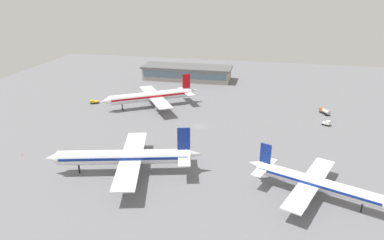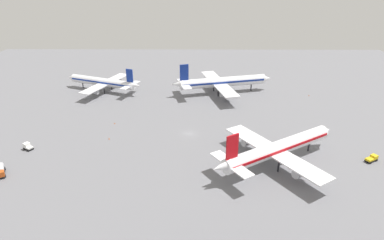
{
  "view_description": "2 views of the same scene",
  "coord_description": "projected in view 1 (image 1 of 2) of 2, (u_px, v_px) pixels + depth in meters",
  "views": [
    {
      "loc": [
        -27.89,
        144.5,
        60.02
      ],
      "look_at": [
        3.4,
        -1.42,
        2.12
      ],
      "focal_mm": 33.52,
      "sensor_mm": 36.0,
      "label": 1
    },
    {
      "loc": [
        2.34,
        -113.48,
        57.33
      ],
      "look_at": [
        1.21,
        6.38,
        2.72
      ],
      "focal_mm": 31.27,
      "sensor_mm": 36.0,
      "label": 2
    }
  ],
  "objects": [
    {
      "name": "fuel_truck",
      "position": [
        325.0,
        111.0,
        172.96
      ],
      "size": [
        4.65,
        6.45,
        2.5
      ],
      "rotation": [
        0.0,
        0.0,
        5.21
      ],
      "color": "black",
      "rests_on": "ground"
    },
    {
      "name": "airplane_taxiing",
      "position": [
        126.0,
        157.0,
        118.45
      ],
      "size": [
        51.47,
        42.0,
        15.88
      ],
      "rotation": [
        0.0,
        0.0,
        0.25
      ],
      "color": "white",
      "rests_on": "ground"
    },
    {
      "name": "ground",
      "position": [
        199.0,
        126.0,
        158.88
      ],
      "size": [
        288.0,
        288.0,
        0.0
      ],
      "primitive_type": "plane",
      "color": "slate"
    },
    {
      "name": "terminal_building",
      "position": [
        187.0,
        73.0,
        232.8
      ],
      "size": [
        57.64,
        18.75,
        8.88
      ],
      "color": "#9E9993",
      "rests_on": "ground"
    },
    {
      "name": "pushback_tractor",
      "position": [
        94.0,
        102.0,
        187.88
      ],
      "size": [
        4.75,
        3.89,
        1.9
      ],
      "rotation": [
        0.0,
        0.0,
        0.54
      ],
      "color": "black",
      "rests_on": "ground"
    },
    {
      "name": "safety_cone_far_side",
      "position": [
        22.0,
        154.0,
        132.23
      ],
      "size": [
        0.44,
        0.44,
        0.6
      ],
      "primitive_type": "cone",
      "color": "#EA590C",
      "rests_on": "ground"
    },
    {
      "name": "airplane_at_gate",
      "position": [
        152.0,
        96.0,
        181.77
      ],
      "size": [
        44.58,
        37.51,
        15.39
      ],
      "rotation": [
        0.0,
        0.0,
        0.57
      ],
      "color": "white",
      "rests_on": "ground"
    },
    {
      "name": "baggage_tug",
      "position": [
        327.0,
        123.0,
        159.17
      ],
      "size": [
        3.74,
        3.47,
        2.3
      ],
      "rotation": [
        0.0,
        0.0,
        2.59
      ],
      "color": "black",
      "rests_on": "ground"
    },
    {
      "name": "airplane_distant",
      "position": [
        315.0,
        183.0,
        104.99
      ],
      "size": [
        41.6,
        34.34,
        13.24
      ],
      "rotation": [
        0.0,
        0.0,
        2.76
      ],
      "color": "white",
      "rests_on": "ground"
    },
    {
      "name": "safety_cone_mid_apron",
      "position": [
        267.0,
        139.0,
        145.38
      ],
      "size": [
        0.44,
        0.44,
        0.6
      ],
      "primitive_type": "cone",
      "color": "#EA590C",
      "rests_on": "ground"
    },
    {
      "name": "safety_cone_near_gate",
      "position": [
        266.0,
        127.0,
        157.65
      ],
      "size": [
        0.44,
        0.44,
        0.6
      ],
      "primitive_type": "cone",
      "color": "#EA590C",
      "rests_on": "ground"
    }
  ]
}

